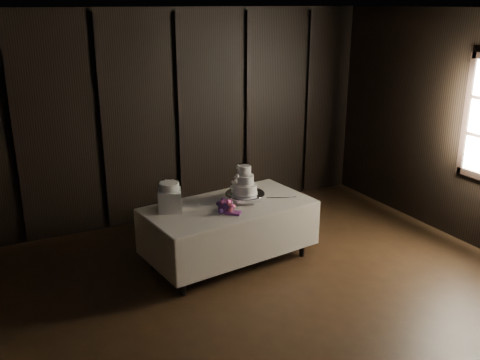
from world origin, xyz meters
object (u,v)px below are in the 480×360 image
display_table (229,231)px  box_pedestal (170,200)px  bouquet (225,206)px  small_cake (169,186)px  wedding_cake (244,183)px  cake_stand (245,197)px

display_table → box_pedestal: size_ratio=8.08×
display_table → bouquet: 0.46m
small_cake → wedding_cake: bearing=-6.9°
display_table → bouquet: bearing=-136.5°
bouquet → cake_stand: bearing=29.7°
box_pedestal → small_cake: 0.17m
bouquet → box_pedestal: size_ratio=1.48×
wedding_cake → small_cake: (-0.91, 0.11, 0.07)m
wedding_cake → small_cake: size_ratio=1.52×
wedding_cake → box_pedestal: bearing=-176.8°
display_table → cake_stand: 0.46m
bouquet → box_pedestal: bearing=150.4°
display_table → cake_stand: size_ratio=4.34×
display_table → box_pedestal: box_pedestal is taller
display_table → cake_stand: bearing=5.3°
wedding_cake → box_pedestal: wedding_cake is taller
display_table → bouquet: bouquet is taller
box_pedestal → small_cake: (0.00, 0.00, 0.17)m
cake_stand → small_cake: small_cake is taller
wedding_cake → box_pedestal: 0.92m
wedding_cake → small_cake: 0.91m
bouquet → wedding_cake: bearing=29.7°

